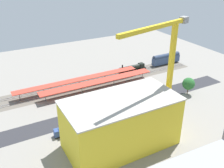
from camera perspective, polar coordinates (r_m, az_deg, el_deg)
name	(u,v)px	position (r m, az deg, el deg)	size (l,w,h in m)	color
ground_plane	(111,104)	(107.16, -0.27, -4.57)	(185.34, 185.34, 0.00)	gray
rail_bed	(89,84)	(125.06, -5.17, 0.05)	(115.84, 13.59, 0.01)	#665E54
street_asphalt	(114,107)	(105.19, 0.41, -5.20)	(115.84, 9.00, 0.01)	#2D2D33
track_rails	(89,83)	(124.98, -5.18, 0.12)	(115.84, 7.72, 0.12)	#9E9EA8
platform_canopy_near	(98,81)	(118.14, -3.06, 0.57)	(55.07, 5.34, 4.05)	#C63D2D
platform_canopy_far	(79,79)	(121.16, -7.33, 1.01)	(60.49, 4.58, 3.94)	#C63D2D
locomotive	(133,68)	(138.48, 4.69, 3.50)	(16.12, 2.67, 4.85)	black
passenger_coach	(166,59)	(150.59, 11.88, 5.54)	(18.00, 3.01, 6.20)	black
parked_car_0	(157,90)	(118.66, 9.86, -1.35)	(4.72, 1.97, 1.68)	black
parked_car_1	(143,94)	(114.79, 6.92, -2.13)	(4.22, 1.80, 1.69)	black
parked_car_2	(127,97)	(111.37, 3.40, -2.92)	(4.60, 2.01, 1.67)	black
parked_car_3	(113,101)	(107.79, 0.14, -3.90)	(4.12, 1.86, 1.75)	black
parked_car_4	(96,106)	(104.68, -3.65, -4.99)	(4.06, 1.84, 1.54)	black
parked_car_5	(77,111)	(102.52, -7.77, -5.88)	(4.27, 1.74, 1.71)	black
construction_building	(121,124)	(81.27, 1.99, -8.76)	(34.68, 17.50, 16.34)	yellow
construction_roof_slab	(121,100)	(76.82, 2.09, -3.62)	(35.28, 18.10, 0.40)	#B7B2A8
tower_crane	(166,67)	(84.72, 11.85, 3.69)	(29.88, 8.97, 38.18)	gray
box_truck_0	(72,129)	(90.87, -8.96, -9.86)	(8.72, 2.70, 3.53)	black
box_truck_1	(69,129)	(90.95, -9.55, -9.86)	(9.97, 2.79, 3.59)	black
box_truck_2	(127,111)	(99.79, 3.27, -6.00)	(10.35, 3.26, 3.42)	black
street_tree_0	(189,84)	(117.83, 16.61, 0.05)	(5.46, 5.46, 7.82)	brown
street_tree_1	(97,108)	(94.85, -3.35, -5.44)	(5.74, 5.74, 7.97)	brown
street_tree_2	(96,108)	(95.17, -3.66, -5.32)	(4.51, 4.51, 7.40)	brown
street_tree_3	(95,111)	(94.20, -3.77, -6.09)	(4.25, 4.25, 6.70)	brown
street_tree_4	(136,95)	(102.89, 5.43, -2.44)	(5.94, 5.94, 8.68)	brown
street_tree_5	(93,109)	(94.95, -4.19, -5.64)	(6.05, 6.05, 7.82)	brown
traffic_light	(128,101)	(101.11, 3.61, -3.84)	(0.50, 0.36, 6.41)	#333333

